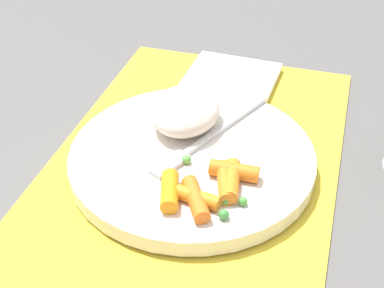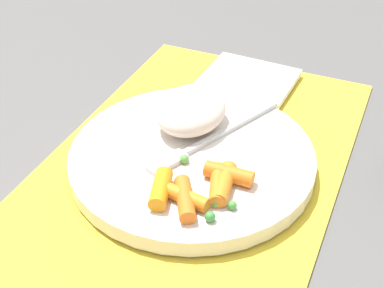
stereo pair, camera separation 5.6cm
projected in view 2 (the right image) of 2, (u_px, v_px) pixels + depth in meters
name	position (u px, v px, depth m)	size (l,w,h in m)	color
ground_plane	(192.00, 169.00, 0.59)	(2.40, 2.40, 0.00)	#565451
placemat	(192.00, 167.00, 0.59)	(0.50, 0.31, 0.01)	gold
plate	(192.00, 158.00, 0.58)	(0.26, 0.26, 0.02)	silver
rice_mound	(191.00, 110.00, 0.61)	(0.09, 0.08, 0.04)	beige
carrot_portion	(201.00, 187.00, 0.52)	(0.09, 0.09, 0.02)	orange
pea_scatter	(208.00, 189.00, 0.53)	(0.08, 0.08, 0.01)	#58A542
fork	(204.00, 143.00, 0.59)	(0.18, 0.09, 0.01)	silver
napkin	(247.00, 79.00, 0.73)	(0.10, 0.12, 0.01)	white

